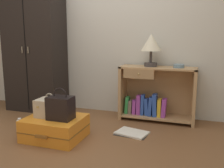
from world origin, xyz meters
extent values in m
plane|color=brown|center=(0.00, 0.00, 0.00)|extent=(9.00, 9.00, 0.00)
cube|color=beige|center=(0.00, 1.50, 1.30)|extent=(6.40, 0.10, 2.60)
cube|color=black|center=(-1.10, 1.20, 0.93)|extent=(0.85, 0.45, 1.86)
cube|color=black|center=(-1.10, 0.98, 0.93)|extent=(0.01, 0.01, 1.76)
cylinder|color=gray|center=(-1.15, 0.97, 0.93)|extent=(0.01, 0.01, 0.09)
cylinder|color=gray|center=(-1.05, 0.97, 0.93)|extent=(0.01, 0.01, 0.09)
cube|color=tan|center=(0.26, 1.25, 0.36)|extent=(0.04, 0.33, 0.73)
cube|color=tan|center=(1.22, 1.25, 0.36)|extent=(0.04, 0.33, 0.73)
cube|color=tan|center=(0.74, 1.25, 0.72)|extent=(1.00, 0.33, 0.02)
cube|color=tan|center=(0.74, 1.25, 0.06)|extent=(0.92, 0.33, 0.02)
cube|color=tan|center=(0.74, 1.41, 0.36)|extent=(0.92, 0.01, 0.71)
cube|color=#9D7950|center=(0.52, 1.10, 0.64)|extent=(0.40, 0.02, 0.12)
sphere|color=#9E844C|center=(0.52, 1.08, 0.64)|extent=(0.02, 0.02, 0.02)
cube|color=green|center=(0.34, 1.23, 0.18)|extent=(0.06, 0.10, 0.24)
cube|color=#726659|center=(0.38, 1.23, 0.16)|extent=(0.05, 0.10, 0.19)
cube|color=purple|center=(0.44, 1.23, 0.16)|extent=(0.05, 0.10, 0.20)
cube|color=purple|center=(0.50, 1.23, 0.20)|extent=(0.06, 0.09, 0.27)
cube|color=#2D51B2|center=(0.55, 1.23, 0.21)|extent=(0.05, 0.09, 0.28)
cube|color=#2D51B2|center=(0.61, 1.23, 0.18)|extent=(0.06, 0.08, 0.23)
cube|color=#2D51B2|center=(0.66, 1.23, 0.19)|extent=(0.06, 0.11, 0.26)
cube|color=#2D51B2|center=(0.72, 1.23, 0.21)|extent=(0.07, 0.12, 0.30)
cube|color=gold|center=(0.78, 1.23, 0.18)|extent=(0.05, 0.12, 0.24)
cube|color=purple|center=(0.84, 1.23, 0.19)|extent=(0.07, 0.12, 0.25)
cylinder|color=#3D3838|center=(0.64, 1.28, 0.75)|extent=(0.17, 0.17, 0.05)
cylinder|color=#3D3838|center=(0.64, 1.28, 0.85)|extent=(0.04, 0.04, 0.16)
cone|color=beige|center=(0.64, 1.28, 1.04)|extent=(0.27, 0.27, 0.22)
cylinder|color=slate|center=(1.00, 1.26, 0.75)|extent=(0.14, 0.14, 0.04)
cube|color=orange|center=(-0.23, 0.26, 0.12)|extent=(0.62, 0.52, 0.24)
cube|color=brown|center=(-0.23, 0.26, 0.12)|extent=(0.63, 0.53, 0.01)
cube|color=brown|center=(-0.23, -0.01, 0.12)|extent=(0.14, 0.02, 0.03)
cube|color=#B7A88E|center=(-0.30, 0.28, 0.34)|extent=(0.29, 0.23, 0.20)
torus|color=gray|center=(-0.30, 0.28, 0.46)|extent=(0.11, 0.02, 0.11)
cube|color=tan|center=(-0.38, 0.16, 0.38)|extent=(0.02, 0.01, 0.02)
cube|color=tan|center=(-0.22, 0.16, 0.38)|extent=(0.02, 0.01, 0.02)
cube|color=black|center=(-0.14, 0.24, 0.37)|extent=(0.26, 0.19, 0.25)
torus|color=black|center=(-0.14, 0.24, 0.51)|extent=(0.16, 0.01, 0.16)
cylinder|color=white|center=(-0.68, 0.24, 0.08)|extent=(0.07, 0.07, 0.17)
cylinder|color=silver|center=(-0.68, 0.24, 0.18)|extent=(0.04, 0.04, 0.02)
cube|color=white|center=(0.55, 0.67, 0.01)|extent=(0.40, 0.33, 0.02)
cube|color=black|center=(0.55, 0.67, 0.00)|extent=(0.40, 0.30, 0.01)
camera|label=1|loc=(1.26, -2.15, 1.15)|focal=41.83mm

